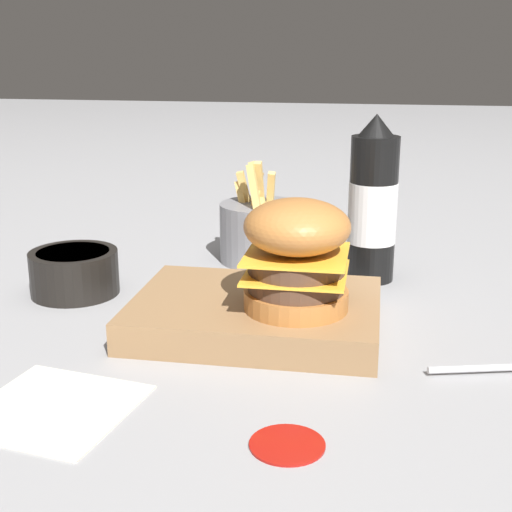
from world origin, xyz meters
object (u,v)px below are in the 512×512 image
(serving_board, at_px, (256,314))
(side_bowl, at_px, (74,271))
(fries_basket, at_px, (260,231))
(ketchup_bottle, at_px, (373,206))
(burger, at_px, (297,254))

(serving_board, bearing_deg, side_bowl, -16.79)
(side_bowl, bearing_deg, fries_basket, -138.86)
(ketchup_bottle, bearing_deg, side_bowl, 18.67)
(burger, xyz_separation_m, fries_basket, (0.09, -0.28, -0.05))
(ketchup_bottle, height_order, fries_basket, ketchup_bottle)
(fries_basket, bearing_deg, side_bowl, 41.14)
(serving_board, height_order, burger, burger)
(serving_board, distance_m, fries_basket, 0.26)
(fries_basket, bearing_deg, serving_board, 98.62)
(ketchup_bottle, distance_m, side_bowl, 0.40)
(serving_board, bearing_deg, ketchup_bottle, -121.36)
(burger, xyz_separation_m, ketchup_bottle, (-0.08, -0.22, 0.01))
(ketchup_bottle, bearing_deg, serving_board, 58.64)
(burger, height_order, side_bowl, burger)
(serving_board, bearing_deg, fries_basket, -81.38)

